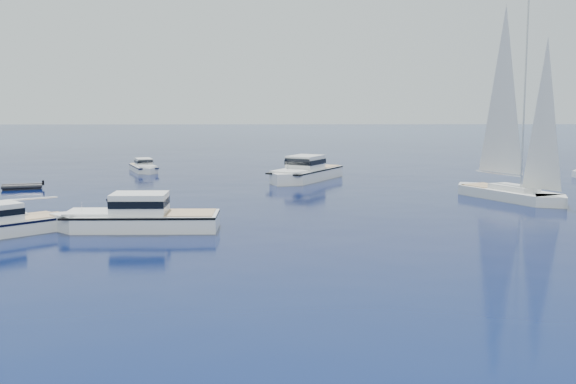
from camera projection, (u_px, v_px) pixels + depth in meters
The scene contains 7 objects.
ground at pixel (405, 364), 23.24m from camera, with size 400.00×400.00×0.00m, color #081D4F.
motor_cruiser_centre at pixel (137, 230), 46.57m from camera, with size 3.53×11.53×3.03m, color white, non-canonical shape.
motor_cruiser_distant at pixel (304, 180), 73.96m from camera, with size 3.74×12.23×3.21m, color silver, non-canonical shape.
motor_cruiser_horizon at pixel (144, 172), 82.44m from camera, with size 2.26×7.40×1.94m, color silver, non-canonical shape.
sailboat_mid_l at pixel (6, 230), 46.45m from camera, with size 2.72×10.45×15.37m, color silver, non-canonical shape.
sailboat_sails_r at pixel (509, 199), 60.40m from camera, with size 3.25×12.49×18.36m, color silver, non-canonical shape.
tender_grey_far at pixel (22, 189), 66.96m from camera, with size 2.03×3.72×0.95m, color black, non-canonical shape.
Camera 1 is at (-4.05, -22.27, 8.48)m, focal length 45.42 mm.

